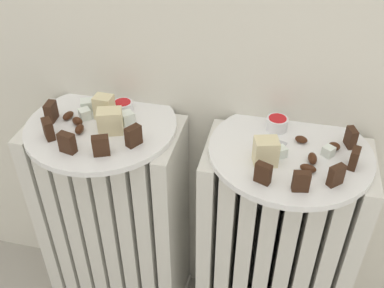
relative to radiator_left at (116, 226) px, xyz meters
name	(u,v)px	position (x,y,z in m)	size (l,w,h in m)	color
radiator_left	(116,226)	(0.00, 0.00, 0.00)	(0.33, 0.18, 0.57)	silver
radiator_right	(273,254)	(0.38, 0.00, 0.00)	(0.33, 0.18, 0.57)	silver
plate_left	(102,126)	(0.00, 0.00, 0.30)	(0.31, 0.31, 0.01)	white
plate_right	(290,152)	(0.38, 0.00, 0.30)	(0.31, 0.31, 0.01)	white
dark_cake_slice_left_0	(51,111)	(-0.10, -0.01, 0.32)	(0.03, 0.02, 0.04)	#382114
dark_cake_slice_left_1	(48,129)	(-0.08, -0.07, 0.32)	(0.03, 0.02, 0.04)	#382114
dark_cake_slice_left_2	(67,143)	(-0.02, -0.10, 0.32)	(0.03, 0.02, 0.04)	#382114
dark_cake_slice_left_3	(101,146)	(0.04, -0.10, 0.32)	(0.03, 0.02, 0.04)	#382114
dark_cake_slice_left_4	(133,136)	(0.09, -0.05, 0.32)	(0.03, 0.02, 0.04)	#382114
marble_cake_slice_left_0	(110,121)	(0.03, -0.02, 0.33)	(0.05, 0.03, 0.05)	beige
marble_cake_slice_left_1	(104,107)	(0.00, 0.03, 0.33)	(0.04, 0.03, 0.05)	beige
turkish_delight_left_0	(87,105)	(-0.05, 0.04, 0.32)	(0.03, 0.03, 0.03)	white
turkish_delight_left_1	(107,106)	(-0.01, 0.05, 0.31)	(0.02, 0.02, 0.02)	white
turkish_delight_left_2	(85,114)	(-0.04, 0.01, 0.31)	(0.02, 0.02, 0.02)	white
turkish_delight_left_3	(127,118)	(0.05, 0.02, 0.32)	(0.02, 0.02, 0.02)	white
medjool_date_left_0	(80,129)	(-0.03, -0.04, 0.31)	(0.03, 0.02, 0.02)	#3D1E0F
medjool_date_left_1	(77,121)	(-0.04, -0.02, 0.31)	(0.02, 0.02, 0.02)	#3D1E0F
medjool_date_left_2	(68,116)	(-0.07, 0.00, 0.31)	(0.03, 0.02, 0.01)	#3D1E0F
jam_bowl_left	(123,105)	(0.03, 0.06, 0.31)	(0.04, 0.04, 0.02)	white
dark_cake_slice_right_0	(263,173)	(0.34, -0.11, 0.32)	(0.03, 0.01, 0.04)	#382114
dark_cake_slice_right_1	(301,181)	(0.40, -0.11, 0.32)	(0.03, 0.01, 0.04)	#382114
dark_cake_slice_right_2	(336,175)	(0.46, -0.08, 0.32)	(0.03, 0.01, 0.04)	#382114
dark_cake_slice_right_3	(354,158)	(0.49, -0.03, 0.32)	(0.03, 0.01, 0.04)	#382114
dark_cake_slice_right_4	(351,138)	(0.49, 0.04, 0.32)	(0.03, 0.01, 0.04)	#382114
marble_cake_slice_right_0	(266,152)	(0.34, -0.05, 0.33)	(0.04, 0.03, 0.05)	beige
turkish_delight_right_0	(328,151)	(0.45, 0.00, 0.31)	(0.02, 0.02, 0.02)	white
turkish_delight_right_1	(280,152)	(0.36, -0.03, 0.31)	(0.02, 0.02, 0.02)	white
medjool_date_right_0	(334,146)	(0.46, 0.02, 0.31)	(0.02, 0.02, 0.02)	#3D1E0F
medjool_date_right_1	(301,139)	(0.40, 0.03, 0.31)	(0.02, 0.02, 0.01)	#3D1E0F
medjool_date_right_2	(312,158)	(0.42, -0.03, 0.31)	(0.03, 0.02, 0.02)	#3D1E0F
medjool_date_right_3	(308,168)	(0.41, -0.06, 0.31)	(0.03, 0.02, 0.01)	#3D1E0F
jam_bowl_right	(277,123)	(0.35, 0.06, 0.32)	(0.04, 0.04, 0.03)	white
fork	(275,152)	(0.35, -0.02, 0.30)	(0.04, 0.10, 0.00)	#B7B7BC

